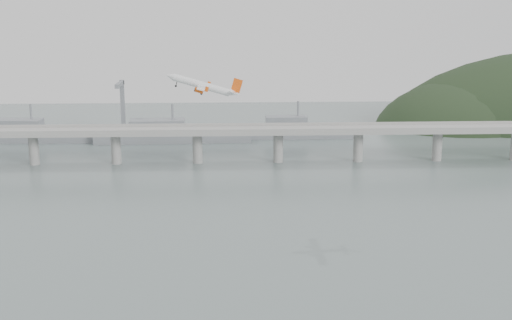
{
  "coord_description": "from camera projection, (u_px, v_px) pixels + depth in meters",
  "views": [
    {
      "loc": [
        -11.5,
        -213.57,
        100.07
      ],
      "look_at": [
        0.0,
        55.0,
        36.0
      ],
      "focal_mm": 48.0,
      "sensor_mm": 36.0,
      "label": 1
    }
  ],
  "objects": [
    {
      "name": "ground",
      "position": [
        263.0,
        301.0,
        231.24
      ],
      "size": [
        900.0,
        900.0,
        0.0
      ],
      "primitive_type": "plane",
      "color": "slate",
      "rests_on": "ground"
    },
    {
      "name": "airliner",
      "position": [
        204.0,
        86.0,
        285.77
      ],
      "size": [
        32.62,
        29.38,
        11.44
      ],
      "rotation": [
        0.05,
        -0.28,
        3.12
      ],
      "color": "white",
      "rests_on": "ground"
    },
    {
      "name": "bridge",
      "position": [
        244.0,
        135.0,
        421.47
      ],
      "size": [
        800.0,
        22.0,
        23.9
      ],
      "color": "gray",
      "rests_on": "ground"
    },
    {
      "name": "distant_fleet",
      "position": [
        23.0,
        134.0,
        480.95
      ],
      "size": [
        453.0,
        60.9,
        40.0
      ],
      "color": "slate",
      "rests_on": "ground"
    }
  ]
}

